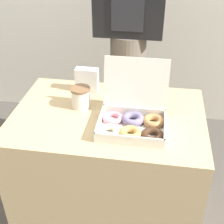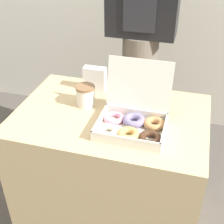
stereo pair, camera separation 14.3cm
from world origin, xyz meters
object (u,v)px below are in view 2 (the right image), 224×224
Objects in this scene: coffee_cup at (86,96)px; napkin_holder at (95,79)px; person_customer at (141,35)px; donut_box at (133,122)px.

coffee_cup is 0.17m from napkin_holder.
napkin_holder is at bearing 91.91° from coffee_cup.
napkin_holder is at bearing -121.64° from person_customer.
person_customer reaches higher than coffee_cup.
napkin_holder is 0.40m from person_customer.
person_customer reaches higher than donut_box.
donut_box is at bearing -47.44° from napkin_holder.
coffee_cup is (-0.28, 0.14, 0.02)m from donut_box.
napkin_holder reaches higher than coffee_cup.
person_customer is (0.19, 0.49, 0.18)m from coffee_cup.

